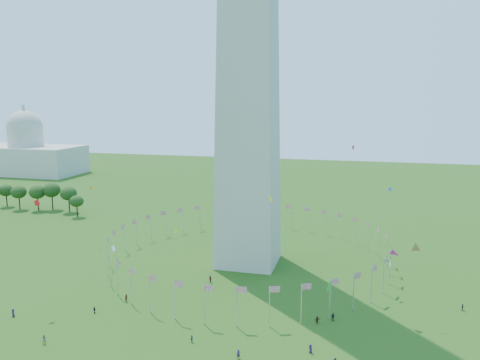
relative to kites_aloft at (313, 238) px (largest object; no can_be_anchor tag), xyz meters
name	(u,v)px	position (x,y,z in m)	size (l,w,h in m)	color
ground	(188,348)	(-21.63, -20.74, -17.52)	(600.00, 600.00, 0.00)	#204911
flag_ring	(248,248)	(-21.63, 29.26, -13.02)	(80.24, 80.24, 9.00)	silver
capitol_building	(26,138)	(-201.63, 159.26, 5.48)	(70.00, 35.00, 46.00)	beige
crowd	(238,349)	(-11.64, -20.30, -16.65)	(97.74, 73.71, 1.91)	#292929
kites_aloft	(313,238)	(0.00, 0.00, 0.00)	(120.89, 75.82, 33.29)	#CC2699
tree_line_west	(29,198)	(-129.40, 70.29, -12.01)	(55.18, 15.34, 12.39)	#2A521B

